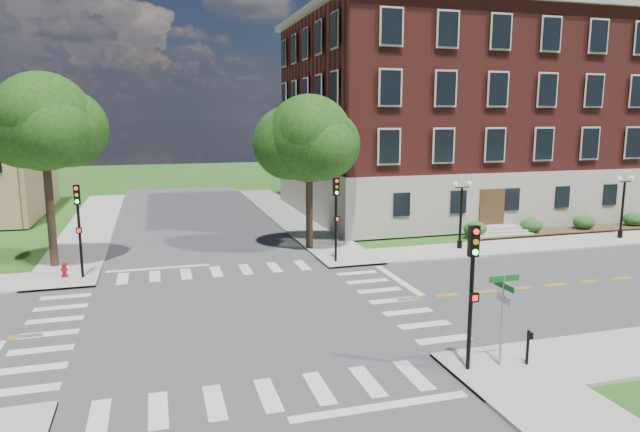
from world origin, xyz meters
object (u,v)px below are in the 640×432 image
object	(u,v)px
twin_lamp_east	(623,203)
street_sign_pole	(503,302)
traffic_signal_nw	(79,219)
fire_hydrant	(64,270)
push_button_post	(528,345)
traffic_signal_se	(472,279)
twin_lamp_west	(461,210)
traffic_signal_ne	(336,208)

from	to	relation	value
twin_lamp_east	street_sign_pole	world-z (taller)	twin_lamp_east
traffic_signal_nw	fire_hydrant	world-z (taller)	traffic_signal_nw
push_button_post	fire_hydrant	bearing A→B (deg)	136.01
twin_lamp_east	fire_hydrant	bearing A→B (deg)	179.57
push_button_post	traffic_signal_se	bearing A→B (deg)	172.88
twin_lamp_west	push_button_post	distance (m)	17.21
street_sign_pole	fire_hydrant	size ratio (longest dim) A/B	4.13
twin_lamp_west	fire_hydrant	bearing A→B (deg)	-179.93
traffic_signal_ne	street_sign_pole	distance (m)	14.73
traffic_signal_nw	push_button_post	xyz separation A→B (m)	(15.45, -15.42, -2.39)
traffic_signal_nw	push_button_post	world-z (taller)	traffic_signal_nw
traffic_signal_ne	push_button_post	size ratio (longest dim) A/B	4.00
traffic_signal_ne	street_sign_pole	size ratio (longest dim) A/B	1.55
traffic_signal_nw	street_sign_pole	distance (m)	21.06
twin_lamp_east	fire_hydrant	xyz separation A→B (m)	(-35.04, 0.26, -2.06)
twin_lamp_west	fire_hydrant	world-z (taller)	twin_lamp_west
traffic_signal_nw	fire_hydrant	xyz separation A→B (m)	(-0.91, 0.37, -2.72)
street_sign_pole	twin_lamp_east	bearing A→B (deg)	38.01
twin_lamp_west	push_button_post	world-z (taller)	twin_lamp_west
twin_lamp_west	street_sign_pole	size ratio (longest dim) A/B	1.36
traffic_signal_ne	push_button_post	world-z (taller)	traffic_signal_ne
street_sign_pole	traffic_signal_se	bearing A→B (deg)	177.53
traffic_signal_ne	street_sign_pole	bearing A→B (deg)	-86.07
traffic_signal_nw	twin_lamp_east	xyz separation A→B (m)	(34.13, 0.11, -0.66)
twin_lamp_west	fire_hydrant	xyz separation A→B (m)	(-22.91, -0.03, -2.06)
fire_hydrant	twin_lamp_west	bearing A→B (deg)	0.07
traffic_signal_nw	street_sign_pole	world-z (taller)	traffic_signal_nw
traffic_signal_ne	fire_hydrant	world-z (taller)	traffic_signal_ne
push_button_post	fire_hydrant	xyz separation A→B (m)	(-16.36, 15.79, -0.33)
traffic_signal_ne	traffic_signal_se	bearing A→B (deg)	-90.61
traffic_signal_nw	twin_lamp_west	bearing A→B (deg)	1.03
traffic_signal_se	push_button_post	distance (m)	3.18
traffic_signal_nw	traffic_signal_ne	bearing A→B (deg)	-2.31
street_sign_pole	push_button_post	size ratio (longest dim) A/B	2.58
traffic_signal_ne	traffic_signal_nw	size ratio (longest dim) A/B	1.00
street_sign_pole	fire_hydrant	xyz separation A→B (m)	(-15.44, 15.58, -1.84)
twin_lamp_east	fire_hydrant	world-z (taller)	twin_lamp_east
traffic_signal_nw	fire_hydrant	distance (m)	2.89
twin_lamp_west	street_sign_pole	distance (m)	17.30
traffic_signal_ne	twin_lamp_east	world-z (taller)	traffic_signal_ne
push_button_post	street_sign_pole	bearing A→B (deg)	167.10
street_sign_pole	push_button_post	bearing A→B (deg)	-12.90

